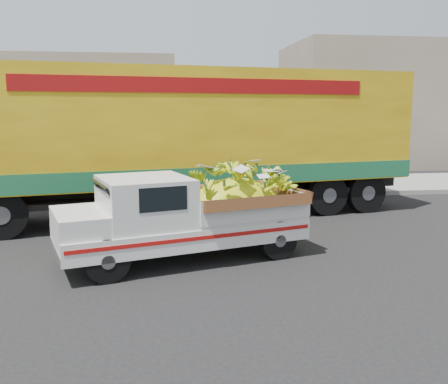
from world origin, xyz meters
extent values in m
plane|color=black|center=(0.00, 0.00, 0.00)|extent=(100.00, 100.00, 0.00)
cube|color=gray|center=(0.00, 6.11, 0.07)|extent=(60.00, 0.25, 0.15)
cube|color=gray|center=(0.00, 8.21, 0.07)|extent=(60.00, 4.00, 0.14)
cube|color=gray|center=(14.00, 15.11, 3.00)|extent=(14.00, 6.00, 6.00)
cylinder|color=black|center=(-0.69, -1.31, 0.37)|extent=(0.77, 0.41, 0.74)
cylinder|color=black|center=(-1.09, 0.05, 0.37)|extent=(0.77, 0.41, 0.74)
cylinder|color=black|center=(2.39, -0.41, 0.37)|extent=(0.77, 0.41, 0.74)
cylinder|color=black|center=(1.99, 0.95, 0.37)|extent=(0.77, 0.41, 0.74)
cube|color=silver|center=(0.60, -0.19, 0.54)|extent=(4.84, 2.87, 0.38)
cube|color=#A50F0C|center=(0.84, -0.99, 0.60)|extent=(4.29, 1.27, 0.07)
cube|color=silver|center=(-1.55, -0.82, 0.44)|extent=(0.55, 1.58, 0.14)
cube|color=silver|center=(-1.19, -0.72, 0.90)|extent=(1.23, 1.72, 0.35)
cube|color=silver|center=(-0.07, -0.39, 1.17)|extent=(1.89, 1.94, 0.87)
cube|color=black|center=(0.24, -1.13, 1.33)|extent=(0.80, 0.24, 0.41)
cube|color=silver|center=(1.72, 0.13, 0.98)|extent=(2.61, 2.21, 0.50)
ellipsoid|color=yellow|center=(1.63, 0.11, 0.87)|extent=(2.31, 1.83, 1.24)
cylinder|color=black|center=(5.84, 3.52, 0.55)|extent=(1.14, 0.51, 1.10)
cylinder|color=black|center=(5.48, 5.49, 0.55)|extent=(1.14, 0.51, 1.10)
cylinder|color=black|center=(4.66, 3.31, 0.55)|extent=(1.14, 0.51, 1.10)
cylinder|color=black|center=(4.30, 5.28, 0.55)|extent=(1.14, 0.51, 1.10)
cylinder|color=black|center=(-3.21, 1.87, 0.55)|extent=(1.14, 0.51, 1.10)
cylinder|color=black|center=(-3.57, 3.83, 0.55)|extent=(1.14, 0.51, 1.10)
cube|color=black|center=(1.04, 3.66, 0.78)|extent=(11.98, 3.15, 0.36)
cube|color=gold|center=(1.04, 3.66, 2.38)|extent=(12.02, 4.58, 2.84)
cube|color=#1C623A|center=(1.04, 3.66, 1.21)|extent=(12.08, 4.61, 0.45)
cube|color=maroon|center=(1.26, 2.42, 3.35)|extent=(8.27, 1.53, 0.35)
camera|label=1|loc=(0.10, -9.31, 2.79)|focal=40.00mm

